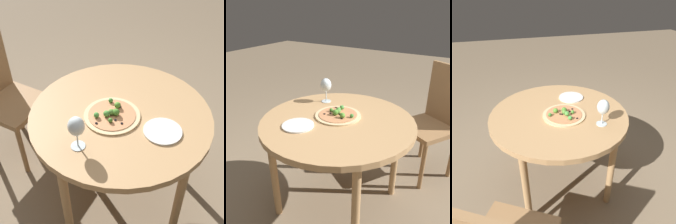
# 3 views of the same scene
# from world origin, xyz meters

# --- Properties ---
(ground_plane) EXTENTS (12.00, 12.00, 0.00)m
(ground_plane) POSITION_xyz_m (0.00, 0.00, 0.00)
(ground_plane) COLOR #847056
(dining_table) EXTENTS (1.02, 1.02, 0.72)m
(dining_table) POSITION_xyz_m (0.00, 0.00, 0.65)
(dining_table) COLOR tan
(dining_table) RESTS_ON ground_plane
(pizza) EXTENTS (0.31, 0.31, 0.05)m
(pizza) POSITION_xyz_m (-0.05, -0.03, 0.73)
(pizza) COLOR #DBBC89
(pizza) RESTS_ON dining_table
(wine_glass) EXTENTS (0.08, 0.08, 0.19)m
(wine_glass) POSITION_xyz_m (-0.23, -0.25, 0.85)
(wine_glass) COLOR silver
(wine_glass) RESTS_ON dining_table
(plate_near) EXTENTS (0.20, 0.20, 0.01)m
(plate_near) POSITION_xyz_m (0.21, -0.16, 0.72)
(plate_near) COLOR silver
(plate_near) RESTS_ON dining_table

